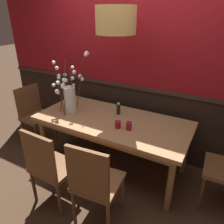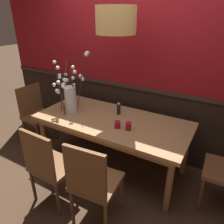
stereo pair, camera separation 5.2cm
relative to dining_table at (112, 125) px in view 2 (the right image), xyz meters
name	(u,v)px [view 2 (the right image)]	position (x,y,z in m)	size (l,w,h in m)	color
ground_plane	(112,166)	(0.00, 0.00, -0.66)	(24.00, 24.00, 0.00)	#422D1E
back_wall	(134,65)	(0.00, 0.62, 0.65)	(4.70, 0.14, 2.65)	black
dining_table	(112,125)	(0.00, 0.00, 0.00)	(1.97, 0.91, 0.74)	#997047
chair_near_side_left	(48,164)	(-0.27, -0.89, -0.13)	(0.45, 0.41, 0.95)	brown
chair_near_side_right	(93,181)	(0.29, -0.86, -0.12)	(0.47, 0.48, 0.97)	brown
chair_head_west_end	(36,111)	(-1.43, -0.02, -0.13)	(0.43, 0.47, 0.94)	brown
chair_far_side_right	(154,115)	(0.28, 0.84, -0.14)	(0.47, 0.42, 0.92)	brown
chair_far_side_left	(124,107)	(-0.26, 0.84, -0.13)	(0.45, 0.41, 0.94)	brown
vase_with_blossoms	(70,96)	(-0.61, -0.07, 0.31)	(0.45, 0.46, 0.80)	silver
candle_holder_nearer_center	(128,126)	(0.30, -0.14, 0.13)	(0.07, 0.07, 0.10)	maroon
candle_holder_nearer_edge	(118,125)	(0.17, -0.16, 0.12)	(0.08, 0.08, 0.08)	maroon
condiment_bottle	(119,109)	(0.00, 0.18, 0.16)	(0.05, 0.05, 0.16)	black
pendant_lamp	(116,20)	(0.01, 0.06, 1.25)	(0.44, 0.44, 0.88)	tan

